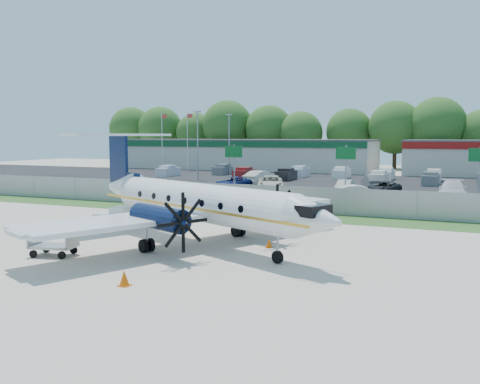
% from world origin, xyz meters
% --- Properties ---
extents(ground, '(170.00, 170.00, 0.00)m').
position_xyz_m(ground, '(0.00, 0.00, 0.00)').
color(ground, beige).
rests_on(ground, ground).
extents(grass_verge, '(170.00, 4.00, 0.02)m').
position_xyz_m(grass_verge, '(0.00, 12.00, 0.01)').
color(grass_verge, '#2D561E').
rests_on(grass_verge, ground).
extents(access_road, '(170.00, 8.00, 0.02)m').
position_xyz_m(access_road, '(0.00, 19.00, 0.01)').
color(access_road, black).
rests_on(access_road, ground).
extents(parking_lot, '(170.00, 32.00, 0.02)m').
position_xyz_m(parking_lot, '(0.00, 40.00, 0.01)').
color(parking_lot, black).
rests_on(parking_lot, ground).
extents(perimeter_fence, '(120.00, 0.06, 1.99)m').
position_xyz_m(perimeter_fence, '(0.00, 14.00, 1.00)').
color(perimeter_fence, gray).
rests_on(perimeter_fence, ground).
extents(building_west, '(46.40, 12.40, 5.24)m').
position_xyz_m(building_west, '(-24.00, 61.98, 2.63)').
color(building_west, beige).
rests_on(building_west, ground).
extents(sign_left, '(1.80, 0.26, 5.00)m').
position_xyz_m(sign_left, '(-8.00, 22.91, 3.61)').
color(sign_left, gray).
rests_on(sign_left, ground).
extents(sign_mid, '(1.80, 0.26, 5.00)m').
position_xyz_m(sign_mid, '(3.00, 22.91, 3.61)').
color(sign_mid, gray).
rests_on(sign_mid, ground).
extents(sign_right, '(1.80, 0.26, 5.00)m').
position_xyz_m(sign_right, '(14.00, 22.91, 3.61)').
color(sign_right, gray).
rests_on(sign_right, ground).
extents(flagpole_west, '(1.06, 0.12, 10.00)m').
position_xyz_m(flagpole_west, '(-35.92, 55.00, 5.64)').
color(flagpole_west, white).
rests_on(flagpole_west, ground).
extents(flagpole_east, '(1.06, 0.12, 10.00)m').
position_xyz_m(flagpole_east, '(-30.92, 55.00, 5.64)').
color(flagpole_east, white).
rests_on(flagpole_east, ground).
extents(light_pole_nw, '(0.90, 0.35, 9.09)m').
position_xyz_m(light_pole_nw, '(-20.00, 38.00, 5.23)').
color(light_pole_nw, gray).
rests_on(light_pole_nw, ground).
extents(light_pole_sw, '(0.90, 0.35, 9.09)m').
position_xyz_m(light_pole_sw, '(-20.00, 48.00, 5.23)').
color(light_pole_sw, gray).
rests_on(light_pole_sw, ground).
extents(tree_line, '(112.00, 6.00, 14.00)m').
position_xyz_m(tree_line, '(0.00, 74.00, 0.00)').
color(tree_line, '#265218').
rests_on(tree_line, ground).
extents(aircraft, '(19.20, 18.64, 5.98)m').
position_xyz_m(aircraft, '(-0.10, 0.40, 2.31)').
color(aircraft, white).
rests_on(aircraft, ground).
extents(pushback_tug, '(2.56, 1.93, 1.32)m').
position_xyz_m(pushback_tug, '(-7.42, 3.17, 0.63)').
color(pushback_tug, white).
rests_on(pushback_tug, ground).
extents(baggage_cart_far, '(2.35, 1.71, 1.11)m').
position_xyz_m(baggage_cart_far, '(-5.17, -4.92, 0.52)').
color(baggage_cart_far, gray).
rests_on(baggage_cart_far, ground).
extents(cone_nose, '(0.35, 0.35, 0.50)m').
position_xyz_m(cone_nose, '(3.79, 1.10, 0.23)').
color(cone_nose, '#D85706').
rests_on(cone_nose, ground).
extents(cone_port_wing, '(0.44, 0.44, 0.62)m').
position_xyz_m(cone_port_wing, '(1.12, -7.92, 0.29)').
color(cone_port_wing, '#D85706').
rests_on(cone_port_wing, ground).
extents(cone_starboard_wing, '(0.33, 0.33, 0.47)m').
position_xyz_m(cone_starboard_wing, '(4.84, 15.12, 0.22)').
color(cone_starboard_wing, '#D85706').
rests_on(cone_starboard_wing, ground).
extents(road_car_west, '(5.56, 3.33, 1.51)m').
position_xyz_m(road_car_west, '(-22.35, 18.15, 0.00)').
color(road_car_west, navy).
rests_on(road_car_west, ground).
extents(road_car_mid, '(5.47, 3.38, 1.70)m').
position_xyz_m(road_car_mid, '(3.84, 19.88, 0.00)').
color(road_car_mid, beige).
rests_on(road_car_mid, ground).
extents(parked_car_a, '(3.18, 5.36, 1.40)m').
position_xyz_m(parked_car_a, '(-10.52, 28.26, 0.00)').
color(parked_car_a, navy).
rests_on(parked_car_a, ground).
extents(parked_car_b, '(4.61, 6.42, 1.62)m').
position_xyz_m(parked_car_b, '(-6.19, 28.42, 0.00)').
color(parked_car_b, beige).
rests_on(parked_car_b, ground).
extents(parked_car_c, '(1.52, 4.07, 1.33)m').
position_xyz_m(parked_car_c, '(1.49, 29.54, 0.00)').
color(parked_car_c, beige).
rests_on(parked_car_c, ground).
extents(parked_car_d, '(3.42, 5.15, 1.31)m').
position_xyz_m(parked_car_d, '(5.40, 29.38, 0.00)').
color(parked_car_d, black).
rests_on(parked_car_d, ground).
extents(parked_car_e, '(2.61, 5.98, 1.71)m').
position_xyz_m(parked_car_e, '(11.85, 28.16, 0.00)').
color(parked_car_e, silver).
rests_on(parked_car_e, ground).
extents(parked_car_f, '(3.09, 5.45, 1.70)m').
position_xyz_m(parked_car_f, '(-9.71, 34.78, 0.00)').
color(parked_car_f, beige).
rests_on(parked_car_f, ground).
extents(parked_car_g, '(3.36, 5.00, 1.56)m').
position_xyz_m(parked_car_g, '(3.39, 34.95, 0.00)').
color(parked_car_g, '#595B5E').
rests_on(parked_car_g, ground).
extents(far_parking_rows, '(56.00, 10.00, 1.60)m').
position_xyz_m(far_parking_rows, '(0.00, 45.00, 0.00)').
color(far_parking_rows, gray).
rests_on(far_parking_rows, ground).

